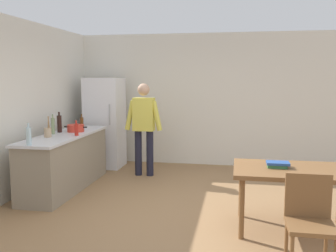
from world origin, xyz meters
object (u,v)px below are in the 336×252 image
at_px(person, 144,123).
at_px(cooking_pot, 76,128).
at_px(book_stack, 277,164).
at_px(refrigerator, 105,123).
at_px(bottle_beer_brown, 82,123).
at_px(bottle_wine_dark, 59,124).
at_px(bottle_water_clear, 29,136).
at_px(utensil_jar, 48,132).
at_px(chair, 309,216).
at_px(dining_table, 294,175).
at_px(bottle_vinegar_tall, 53,126).
at_px(bottle_sauce_red, 76,130).

xyz_separation_m(person, cooking_pot, (-0.99, -0.75, -0.02)).
bearing_deg(book_stack, refrigerator, 139.28).
bearing_deg(person, bottle_beer_brown, -161.50).
relative_size(bottle_beer_brown, bottle_wine_dark, 0.76).
height_order(bottle_wine_dark, book_stack, bottle_wine_dark).
bearing_deg(bottle_water_clear, utensil_jar, 97.58).
bearing_deg(bottle_beer_brown, chair, -39.06).
height_order(chair, bottle_wine_dark, bottle_wine_dark).
xyz_separation_m(utensil_jar, bottle_wine_dark, (-0.06, 0.51, 0.07)).
bearing_deg(refrigerator, utensil_jar, -96.27).
bearing_deg(cooking_pot, dining_table, -22.70).
xyz_separation_m(person, bottle_vinegar_tall, (-1.23, -1.07, 0.06)).
xyz_separation_m(utensil_jar, bottle_water_clear, (0.09, -0.68, 0.05)).
bearing_deg(utensil_jar, bottle_vinegar_tall, 103.14).
height_order(cooking_pot, bottle_vinegar_tall, bottle_vinegar_tall).
bearing_deg(bottle_vinegar_tall, bottle_sauce_red, -11.32).
xyz_separation_m(person, utensil_jar, (-1.16, -1.38, 0.00)).
height_order(cooking_pot, utensil_jar, utensil_jar).
relative_size(dining_table, bottle_water_clear, 4.67).
xyz_separation_m(refrigerator, book_stack, (3.11, -2.67, -0.11)).
distance_m(refrigerator, bottle_vinegar_tall, 1.66).
xyz_separation_m(refrigerator, utensil_jar, (-0.21, -1.93, 0.08)).
relative_size(dining_table, chair, 1.54).
height_order(chair, bottle_beer_brown, bottle_beer_brown).
height_order(dining_table, chair, chair).
relative_size(cooking_pot, bottle_wine_dark, 1.18).
bearing_deg(utensil_jar, refrigerator, 83.73).
height_order(utensil_jar, bottle_vinegar_tall, same).
height_order(utensil_jar, bottle_sauce_red, utensil_jar).
relative_size(utensil_jar, bottle_wine_dark, 0.94).
relative_size(dining_table, book_stack, 5.33).
xyz_separation_m(refrigerator, bottle_vinegar_tall, (-0.28, -1.63, 0.14)).
xyz_separation_m(dining_table, cooking_pot, (-3.34, 1.40, 0.29)).
height_order(bottle_beer_brown, bottle_vinegar_tall, bottle_vinegar_tall).
bearing_deg(bottle_vinegar_tall, bottle_water_clear, -80.69).
xyz_separation_m(dining_table, bottle_sauce_red, (-3.14, 0.99, 0.32)).
bearing_deg(book_stack, dining_table, -7.60).
bearing_deg(bottle_wine_dark, bottle_beer_brown, 71.42).
bearing_deg(utensil_jar, cooking_pot, 74.88).
distance_m(bottle_water_clear, book_stack, 3.24).
bearing_deg(refrigerator, cooking_pot, -91.87).
height_order(bottle_sauce_red, book_stack, bottle_sauce_red).
distance_m(cooking_pot, utensil_jar, 0.65).
height_order(refrigerator, bottle_beer_brown, refrigerator).
distance_m(cooking_pot, bottle_beer_brown, 0.40).
bearing_deg(bottle_vinegar_tall, bottle_wine_dark, 88.10).
xyz_separation_m(chair, bottle_water_clear, (-3.42, 1.05, 0.49)).
height_order(chair, book_stack, chair).
bearing_deg(bottle_water_clear, bottle_sauce_red, 72.84).
bearing_deg(refrigerator, bottle_sauce_red, -84.79).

